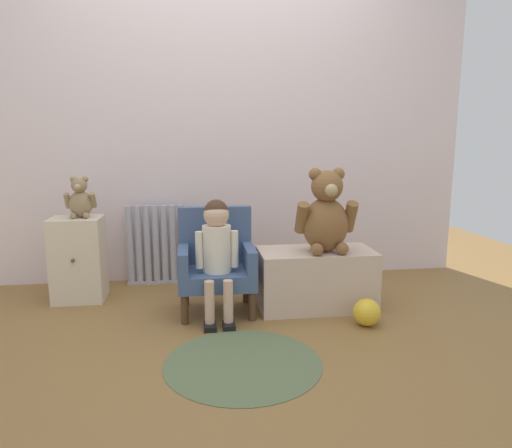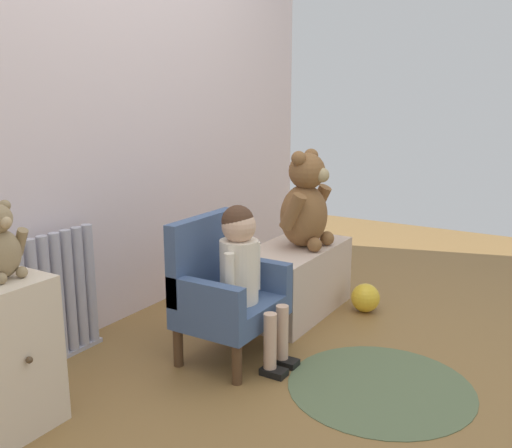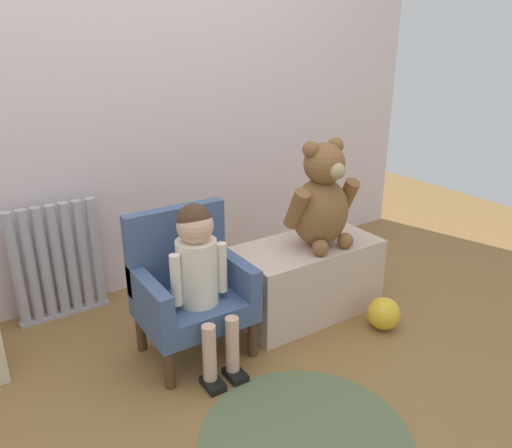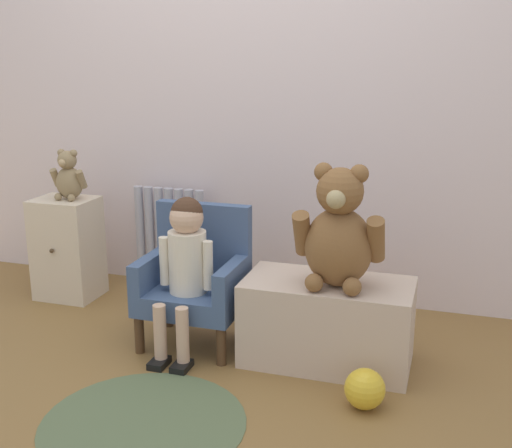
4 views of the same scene
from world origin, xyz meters
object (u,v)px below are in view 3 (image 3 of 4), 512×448
at_px(large_teddy_bear, 322,200).
at_px(child_figure, 199,264).
at_px(radiator, 58,262).
at_px(child_armchair, 189,287).
at_px(low_bench, 306,278).
at_px(floor_rug, 306,439).
at_px(toy_ball, 384,313).

bearing_deg(large_teddy_bear, child_figure, -176.70).
distance_m(radiator, child_armchair, 0.73).
xyz_separation_m(radiator, child_armchair, (0.41, -0.60, 0.02)).
bearing_deg(low_bench, radiator, 148.52).
bearing_deg(floor_rug, child_armchair, 96.77).
bearing_deg(child_armchair, radiator, 124.27).
bearing_deg(child_figure, low_bench, 7.02).
distance_m(large_teddy_bear, floor_rug, 1.06).
bearing_deg(radiator, low_bench, -31.48).
height_order(child_figure, toy_ball, child_figure).
xyz_separation_m(radiator, large_teddy_bear, (1.08, -0.67, 0.31)).
height_order(large_teddy_bear, toy_ball, large_teddy_bear).
distance_m(floor_rug, toy_ball, 0.84).
xyz_separation_m(low_bench, floor_rug, (-0.54, -0.69, -0.18)).
bearing_deg(toy_ball, child_armchair, 156.67).
xyz_separation_m(child_armchair, toy_ball, (0.84, -0.36, -0.23)).
xyz_separation_m(child_figure, floor_rug, (0.09, -0.61, -0.46)).
height_order(child_figure, large_teddy_bear, large_teddy_bear).
bearing_deg(large_teddy_bear, radiator, 148.08).
bearing_deg(toy_ball, low_bench, 122.96).
distance_m(child_figure, low_bench, 0.69).
bearing_deg(child_armchair, toy_ball, -23.33).
bearing_deg(large_teddy_bear, floor_rug, -132.03).
bearing_deg(radiator, child_figure, -59.96).
relative_size(child_figure, floor_rug, 0.93).
distance_m(large_teddy_bear, toy_ball, 0.62).
bearing_deg(low_bench, large_teddy_bear, -41.10).
height_order(low_bench, floor_rug, low_bench).
xyz_separation_m(floor_rug, toy_ball, (0.76, 0.36, 0.08)).
relative_size(child_armchair, large_teddy_bear, 1.24).
bearing_deg(child_figure, toy_ball, -16.86).
xyz_separation_m(child_figure, large_teddy_bear, (0.67, 0.04, 0.14)).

